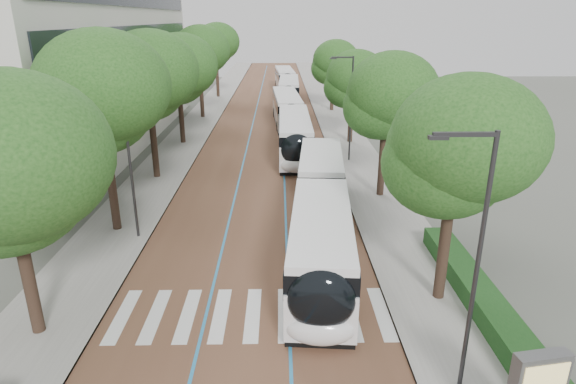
# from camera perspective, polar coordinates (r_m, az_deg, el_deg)

# --- Properties ---
(ground) EXTENTS (160.00, 160.00, 0.00)m
(ground) POSITION_cam_1_polar(r_m,az_deg,el_deg) (18.41, -5.00, -16.04)
(ground) COLOR #51544C
(ground) RESTS_ON ground
(road) EXTENTS (11.00, 140.00, 0.02)m
(road) POSITION_cam_1_polar(r_m,az_deg,el_deg) (55.91, -2.35, 8.84)
(road) COLOR brown
(road) RESTS_ON ground
(sidewalk_left) EXTENTS (4.00, 140.00, 0.12)m
(sidewalk_left) POSITION_cam_1_polar(r_m,az_deg,el_deg) (56.57, -10.06, 8.74)
(sidewalk_left) COLOR gray
(sidewalk_left) RESTS_ON ground
(sidewalk_right) EXTENTS (4.00, 140.00, 0.12)m
(sidewalk_right) POSITION_cam_1_polar(r_m,az_deg,el_deg) (56.24, 5.40, 8.89)
(sidewalk_right) COLOR gray
(sidewalk_right) RESTS_ON ground
(kerb_left) EXTENTS (0.20, 140.00, 0.14)m
(kerb_left) POSITION_cam_1_polar(r_m,az_deg,el_deg) (56.31, -8.13, 8.79)
(kerb_left) COLOR gray
(kerb_left) RESTS_ON ground
(kerb_right) EXTENTS (0.20, 140.00, 0.14)m
(kerb_right) POSITION_cam_1_polar(r_m,az_deg,el_deg) (56.06, 3.45, 8.90)
(kerb_right) COLOR gray
(kerb_right) RESTS_ON ground
(zebra_crossing) EXTENTS (10.55, 3.60, 0.01)m
(zebra_crossing) POSITION_cam_1_polar(r_m,az_deg,el_deg) (19.20, -4.19, -14.24)
(zebra_crossing) COLOR silver
(zebra_crossing) RESTS_ON ground
(lane_line_left) EXTENTS (0.12, 126.00, 0.01)m
(lane_line_left) POSITION_cam_1_polar(r_m,az_deg,el_deg) (55.97, -4.01, 8.84)
(lane_line_left) COLOR teal
(lane_line_left) RESTS_ON road
(lane_line_right) EXTENTS (0.12, 126.00, 0.01)m
(lane_line_right) POSITION_cam_1_polar(r_m,az_deg,el_deg) (55.90, -0.69, 8.87)
(lane_line_right) COLOR teal
(lane_line_right) RESTS_ON road
(office_building) EXTENTS (18.11, 40.00, 14.00)m
(office_building) POSITION_cam_1_polar(r_m,az_deg,el_deg) (47.76, -27.58, 13.25)
(office_building) COLOR beige
(office_building) RESTS_ON ground
(hedge) EXTENTS (1.20, 14.00, 0.80)m
(hedge) POSITION_cam_1_polar(r_m,az_deg,el_deg) (19.68, 23.24, -13.34)
(hedge) COLOR #143B16
(hedge) RESTS_ON sidewalk_right
(streetlight_near) EXTENTS (1.82, 0.20, 8.00)m
(streetlight_near) POSITION_cam_1_polar(r_m,az_deg,el_deg) (14.31, 21.14, -6.19)
(streetlight_near) COLOR #2C2C2E
(streetlight_near) RESTS_ON sidewalk_right
(streetlight_far) EXTENTS (1.82, 0.20, 8.00)m
(streetlight_far) POSITION_cam_1_polar(r_m,az_deg,el_deg) (37.71, 7.25, 10.70)
(streetlight_far) COLOR #2C2C2E
(streetlight_far) RESTS_ON sidewalk_right
(lamp_post_left) EXTENTS (0.14, 0.14, 8.00)m
(lamp_post_left) POSITION_cam_1_polar(r_m,az_deg,el_deg) (24.92, -18.24, 3.41)
(lamp_post_left) COLOR #2C2C2E
(lamp_post_left) RESTS_ON sidewalk_left
(trees_left) EXTENTS (6.46, 61.26, 9.82)m
(trees_left) POSITION_cam_1_polar(r_m,az_deg,el_deg) (40.08, -14.07, 13.53)
(trees_left) COLOR black
(trees_left) RESTS_ON ground
(trees_right) EXTENTS (5.49, 47.46, 8.47)m
(trees_right) POSITION_cam_1_polar(r_m,az_deg,el_deg) (37.44, 9.06, 12.10)
(trees_right) COLOR black
(trees_right) RESTS_ON ground
(lead_bus) EXTENTS (3.99, 18.54, 3.20)m
(lead_bus) POSITION_cam_1_polar(r_m,az_deg,el_deg) (23.98, 3.91, -2.56)
(lead_bus) COLOR black
(lead_bus) RESTS_ON ground
(bus_queued_0) EXTENTS (2.60, 12.41, 3.20)m
(bus_queued_0) POSITION_cam_1_polar(r_m,az_deg,el_deg) (39.46, 0.80, 6.54)
(bus_queued_0) COLOR silver
(bus_queued_0) RESTS_ON ground
(bus_queued_1) EXTENTS (3.18, 12.51, 3.20)m
(bus_queued_1) POSITION_cam_1_polar(r_m,az_deg,el_deg) (51.70, -0.11, 9.76)
(bus_queued_1) COLOR silver
(bus_queued_1) RESTS_ON ground
(bus_queued_2) EXTENTS (2.81, 12.45, 3.20)m
(bus_queued_2) POSITION_cam_1_polar(r_m,az_deg,el_deg) (64.42, 0.10, 11.80)
(bus_queued_2) COLOR silver
(bus_queued_2) RESTS_ON ground
(bus_queued_3) EXTENTS (3.20, 12.52, 3.20)m
(bus_queued_3) POSITION_cam_1_polar(r_m,az_deg,el_deg) (77.65, -0.36, 13.20)
(bus_queued_3) COLOR silver
(bus_queued_3) RESTS_ON ground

